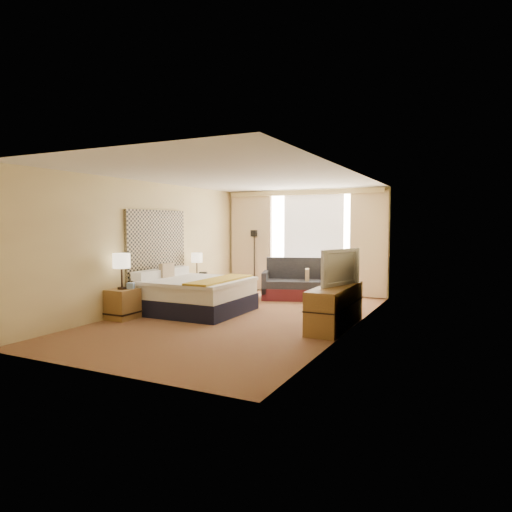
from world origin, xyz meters
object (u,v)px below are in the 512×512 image
at_px(loveseat, 296,285).
at_px(floor_lamp, 254,248).
at_px(nightstand_right, 198,287).
at_px(nightstand_left, 123,304).
at_px(desk_chair, 346,293).
at_px(media_dresser, 335,307).
at_px(bed, 195,295).
at_px(television, 336,267).
at_px(lamp_right, 197,258).
at_px(lamp_left, 121,262).

bearing_deg(loveseat, floor_lamp, 132.33).
bearing_deg(floor_lamp, nightstand_right, -106.36).
relative_size(nightstand_left, nightstand_right, 1.00).
height_order(floor_lamp, desk_chair, floor_lamp).
bearing_deg(nightstand_right, media_dresser, -21.40).
relative_size(floor_lamp, desk_chair, 1.48).
height_order(media_dresser, bed, bed).
height_order(desk_chair, television, television).
height_order(lamp_right, television, television).
xyz_separation_m(media_dresser, bed, (-2.89, 0.09, -0.00)).
bearing_deg(bed, floor_lamp, 94.76).
relative_size(nightstand_left, floor_lamp, 0.35).
bearing_deg(desk_chair, media_dresser, -112.24).
distance_m(nightstand_left, media_dresser, 3.85).
xyz_separation_m(nightstand_right, desk_chair, (3.67, -0.66, 0.20)).
relative_size(nightstand_left, bed, 0.28).
xyz_separation_m(nightstand_left, nightstand_right, (0.00, 2.50, 0.00)).
relative_size(bed, lamp_right, 3.68).
bearing_deg(desk_chair, floor_lamp, 117.00).
xyz_separation_m(desk_chair, lamp_left, (-3.65, -1.87, 0.58)).
height_order(loveseat, television, television).
xyz_separation_m(loveseat, television, (1.63, -2.33, 0.70)).
bearing_deg(media_dresser, lamp_right, 159.53).
height_order(nightstand_right, lamp_right, lamp_right).
height_order(nightstand_left, lamp_left, lamp_left).
bearing_deg(floor_lamp, bed, -85.24).
bearing_deg(bed, nightstand_left, -125.28).
distance_m(nightstand_left, floor_lamp, 4.46).
bearing_deg(lamp_left, media_dresser, 16.33).
distance_m(bed, floor_lamp, 3.31).
bearing_deg(floor_lamp, desk_chair, -38.75).
distance_m(desk_chair, television, 0.82).
height_order(loveseat, desk_chair, desk_chair).
bearing_deg(media_dresser, desk_chair, 92.01).
bearing_deg(nightstand_right, lamp_left, -89.55).
relative_size(desk_chair, television, 1.00).
height_order(nightstand_left, media_dresser, media_dresser).
height_order(bed, floor_lamp, floor_lamp).
bearing_deg(nightstand_right, lamp_right, -72.82).
relative_size(media_dresser, desk_chair, 1.68).
height_order(nightstand_right, bed, bed).
relative_size(nightstand_left, desk_chair, 0.51).
xyz_separation_m(nightstand_right, television, (3.65, -1.29, 0.73)).
relative_size(media_dresser, lamp_right, 3.41).
distance_m(loveseat, television, 2.92).
height_order(nightstand_left, television, television).
distance_m(nightstand_right, loveseat, 2.28).
bearing_deg(bed, lamp_left, -123.96).
bearing_deg(loveseat, nightstand_right, -171.84).
distance_m(nightstand_right, media_dresser, 3.97).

